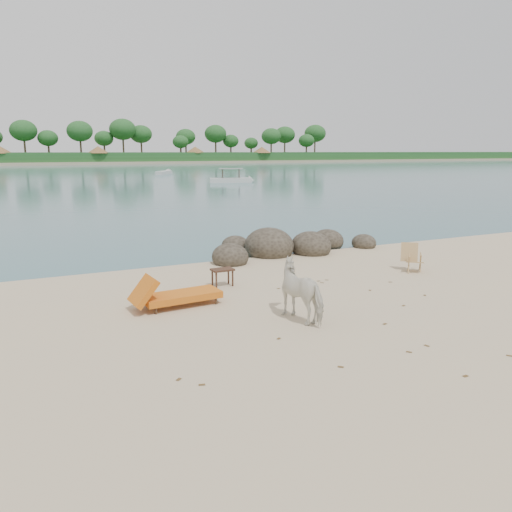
{
  "coord_description": "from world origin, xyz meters",
  "views": [
    {
      "loc": [
        -5.72,
        -8.46,
        3.44
      ],
      "look_at": [
        -0.78,
        2.0,
        1.0
      ],
      "focal_mm": 35.0,
      "sensor_mm": 36.0,
      "label": 1
    }
  ],
  "objects_px": {
    "boulders": "(284,247)",
    "cow": "(304,292)",
    "side_table": "(222,279)",
    "lounge_chair": "(182,293)",
    "deck_chair": "(415,259)"
  },
  "relations": [
    {
      "from": "boulders",
      "to": "lounge_chair",
      "type": "height_order",
      "value": "boulders"
    },
    {
      "from": "boulders",
      "to": "cow",
      "type": "xyz_separation_m",
      "value": [
        -2.88,
        -6.18,
        0.37
      ]
    },
    {
      "from": "cow",
      "to": "lounge_chair",
      "type": "relative_size",
      "value": 0.66
    },
    {
      "from": "boulders",
      "to": "lounge_chair",
      "type": "distance_m",
      "value": 6.48
    },
    {
      "from": "boulders",
      "to": "lounge_chair",
      "type": "bearing_deg",
      "value": -139.12
    },
    {
      "from": "lounge_chair",
      "to": "cow",
      "type": "bearing_deg",
      "value": -48.56
    },
    {
      "from": "cow",
      "to": "lounge_chair",
      "type": "height_order",
      "value": "cow"
    },
    {
      "from": "boulders",
      "to": "lounge_chair",
      "type": "xyz_separation_m",
      "value": [
        -4.9,
        -4.24,
        0.09
      ]
    },
    {
      "from": "side_table",
      "to": "lounge_chair",
      "type": "height_order",
      "value": "lounge_chair"
    },
    {
      "from": "lounge_chair",
      "to": "boulders",
      "type": "bearing_deg",
      "value": 36.16
    },
    {
      "from": "cow",
      "to": "deck_chair",
      "type": "bearing_deg",
      "value": -167.91
    },
    {
      "from": "side_table",
      "to": "lounge_chair",
      "type": "relative_size",
      "value": 0.26
    },
    {
      "from": "side_table",
      "to": "deck_chair",
      "type": "height_order",
      "value": "deck_chair"
    },
    {
      "from": "cow",
      "to": "side_table",
      "type": "xyz_separation_m",
      "value": [
        -0.58,
        3.09,
        -0.38
      ]
    },
    {
      "from": "boulders",
      "to": "side_table",
      "type": "distance_m",
      "value": 4.64
    }
  ]
}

